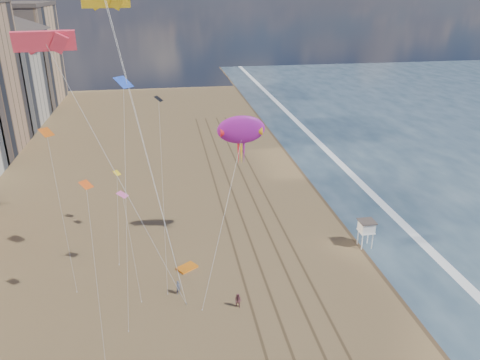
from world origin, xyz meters
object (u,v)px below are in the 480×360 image
object	(u,v)px
lifeguard_stand	(366,227)
kite_flyer_b	(238,301)
kite_flyer_a	(178,287)
grounded_kite	(187,268)
show_kite	(241,130)

from	to	relation	value
lifeguard_stand	kite_flyer_b	bearing A→B (deg)	-151.96
kite_flyer_a	kite_flyer_b	distance (m)	6.87
lifeguard_stand	grounded_kite	world-z (taller)	lifeguard_stand
grounded_kite	show_kite	bearing A→B (deg)	-1.83
show_kite	kite_flyer_b	xyz separation A→B (m)	(-2.44, -12.80, -14.45)
kite_flyer_a	kite_flyer_b	xyz separation A→B (m)	(5.99, -3.37, 0.01)
grounded_kite	kite_flyer_b	bearing A→B (deg)	-93.98
kite_flyer_a	kite_flyer_b	size ratio (longest dim) A/B	0.98
kite_flyer_a	kite_flyer_b	world-z (taller)	kite_flyer_b
lifeguard_stand	show_kite	xyz separation A→B (m)	(-15.49, 3.26, 12.46)
lifeguard_stand	kite_flyer_a	distance (m)	24.78
kite_flyer_b	lifeguard_stand	bearing A→B (deg)	62.28
lifeguard_stand	grounded_kite	size ratio (longest dim) A/B	1.61
lifeguard_stand	grounded_kite	distance (m)	22.95
show_kite	kite_flyer_b	size ratio (longest dim) A/B	12.18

